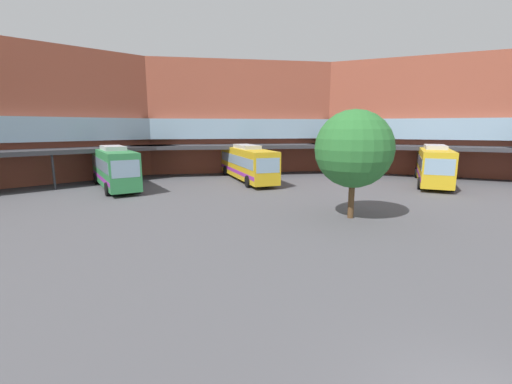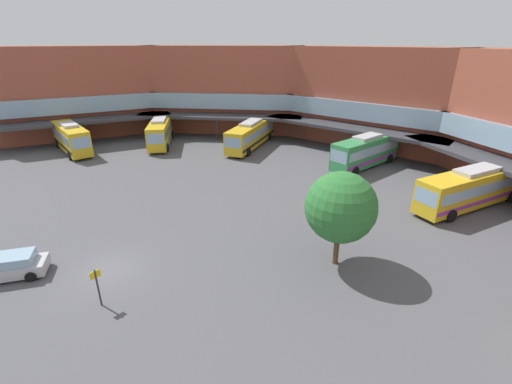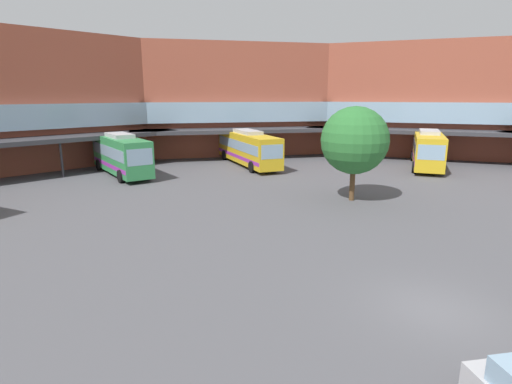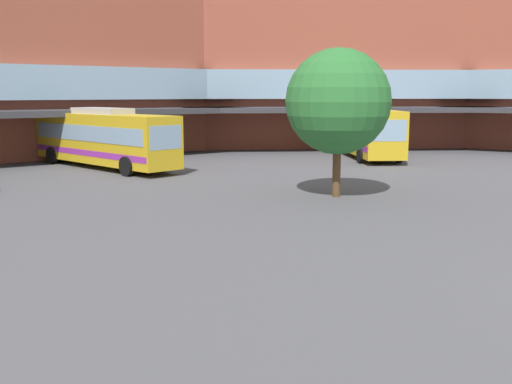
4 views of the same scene
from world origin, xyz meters
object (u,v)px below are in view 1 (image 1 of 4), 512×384
object	(u,v)px
bus_2	(247,162)
plaza_tree	(354,149)
bus_0	(434,164)
bus_5	(114,167)

from	to	relation	value
bus_2	plaza_tree	world-z (taller)	plaza_tree
bus_0	bus_5	bearing A→B (deg)	-62.56
bus_0	plaza_tree	xyz separation A→B (m)	(-15.85, -6.56, 2.27)
bus_0	bus_5	size ratio (longest dim) A/B	0.97
bus_5	plaza_tree	bearing A→B (deg)	29.24
bus_2	bus_5	bearing A→B (deg)	-86.71
bus_0	bus_5	world-z (taller)	bus_5
bus_0	bus_2	xyz separation A→B (m)	(-15.33, 9.99, -0.05)
bus_0	plaza_tree	bearing A→B (deg)	-18.95
bus_2	bus_0	bearing A→B (deg)	63.89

